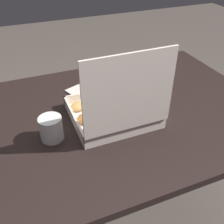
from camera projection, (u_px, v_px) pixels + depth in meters
ground_plane at (116, 219)px, 1.52m from camera, size 8.00×8.00×0.00m
dining_table at (117, 130)px, 1.13m from camera, size 1.24×0.86×0.77m
donut_box at (114, 110)px, 0.97m from camera, size 0.31×0.29×0.32m
coffee_mug at (51, 128)px, 0.91m from camera, size 0.08×0.08×0.09m
paper_napkin at (85, 89)px, 1.21m from camera, size 0.19×0.15×0.01m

